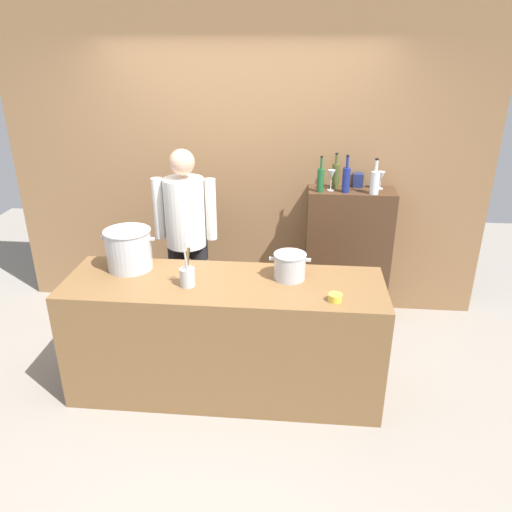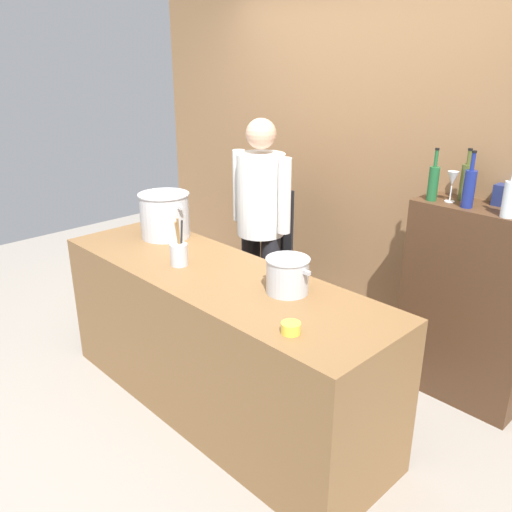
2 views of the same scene
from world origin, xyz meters
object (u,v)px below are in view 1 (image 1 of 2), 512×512
object	(u,v)px
spice_tin_navy	(358,180)
wine_bottle_green	(321,179)
wine_bottle_cobalt	(346,179)
butter_jar	(335,298)
wine_bottle_olive	(336,175)
stockpot_small	(290,266)
utensil_crock	(187,276)
stockpot_large	(129,249)
wine_bottle_clear	(375,182)
wine_glass_tall	(331,176)
chef	(186,231)
wine_glass_wide	(381,177)

from	to	relation	value
spice_tin_navy	wine_bottle_green	bearing A→B (deg)	-150.71
wine_bottle_cobalt	butter_jar	bearing A→B (deg)	-95.77
butter_jar	wine_bottle_olive	world-z (taller)	wine_bottle_olive
stockpot_small	butter_jar	size ratio (longest dim) A/B	3.26
utensil_crock	wine_bottle_olive	xyz separation A→B (m)	(1.05, 1.32, 0.39)
wine_bottle_olive	spice_tin_navy	bearing A→B (deg)	14.57
stockpot_large	wine_bottle_green	xyz separation A→B (m)	(1.40, 0.94, 0.31)
wine_bottle_green	wine_bottle_clear	size ratio (longest dim) A/B	1.02
utensil_crock	spice_tin_navy	distance (m)	1.89
utensil_crock	wine_glass_tall	xyz separation A→B (m)	(1.01, 1.23, 0.40)
wine_bottle_cobalt	wine_bottle_green	xyz separation A→B (m)	(-0.22, -0.00, -0.01)
stockpot_small	wine_bottle_clear	distance (m)	1.25
chef	stockpot_large	size ratio (longest dim) A/B	4.15
stockpot_large	wine_bottle_cobalt	distance (m)	1.90
wine_bottle_cobalt	wine_bottle_olive	distance (m)	0.16
wine_bottle_olive	wine_glass_tall	bearing A→B (deg)	-114.97
wine_bottle_clear	wine_bottle_olive	distance (m)	0.36
wine_glass_tall	wine_bottle_olive	bearing A→B (deg)	65.03
stockpot_large	butter_jar	world-z (taller)	stockpot_large
wine_glass_wide	wine_glass_tall	size ratio (longest dim) A/B	0.85
stockpot_large	wine_bottle_clear	size ratio (longest dim) A/B	1.32
stockpot_small	wine_glass_tall	bearing A→B (deg)	73.31
butter_jar	wine_bottle_green	size ratio (longest dim) A/B	0.29
wine_bottle_cobalt	wine_bottle_clear	xyz separation A→B (m)	(0.24, -0.03, -0.01)
stockpot_small	wine_bottle_olive	bearing A→B (deg)	72.65
stockpot_large	wine_glass_tall	size ratio (longest dim) A/B	2.21
wine_bottle_olive	wine_glass_tall	size ratio (longest dim) A/B	1.70
butter_jar	wine_glass_tall	distance (m)	1.43
wine_glass_tall	spice_tin_navy	world-z (taller)	wine_glass_tall
butter_jar	wine_glass_tall	xyz separation A→B (m)	(0.01, 1.36, 0.45)
chef	stockpot_large	xyz separation A→B (m)	(-0.28, -0.63, 0.09)
stockpot_large	wine_glass_wide	xyz separation A→B (m)	(1.93, 1.08, 0.30)
butter_jar	wine_glass_wide	xyz separation A→B (m)	(0.44, 1.45, 0.43)
wine_bottle_olive	wine_glass_wide	distance (m)	0.39
wine_bottle_green	wine_bottle_olive	distance (m)	0.19
wine_glass_wide	wine_bottle_clear	bearing A→B (deg)	-114.02
wine_glass_tall	wine_bottle_green	bearing A→B (deg)	-152.68
wine_bottle_cobalt	wine_glass_wide	xyz separation A→B (m)	(0.31, 0.13, -0.01)
wine_bottle_cobalt	wine_glass_tall	xyz separation A→B (m)	(-0.12, 0.04, 0.01)
wine_bottle_cobalt	wine_glass_wide	bearing A→B (deg)	23.13
stockpot_small	spice_tin_navy	distance (m)	1.35
butter_jar	wine_bottle_cobalt	size ratio (longest dim) A/B	0.28
butter_jar	wine_bottle_clear	bearing A→B (deg)	73.94
wine_bottle_green	wine_bottle_clear	world-z (taller)	wine_bottle_green
wine_glass_wide	stockpot_large	bearing A→B (deg)	-150.78
wine_bottle_green	spice_tin_navy	size ratio (longest dim) A/B	2.56
stockpot_small	wine_bottle_clear	size ratio (longest dim) A/B	0.97
wine_bottle_clear	wine_glass_tall	world-z (taller)	wine_bottle_clear
utensil_crock	wine_bottle_cobalt	distance (m)	1.69
stockpot_large	utensil_crock	size ratio (longest dim) A/B	1.37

